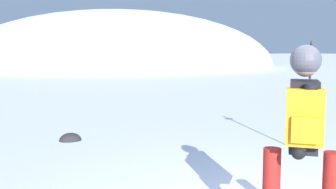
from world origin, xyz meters
The scene contains 4 objects.
ridge_peak_main centered at (10.51, 36.15, 0.00)m, with size 31.42×28.28×11.21m.
snowboarder_main centered at (-0.35, -0.38, 0.92)m, with size 1.45×1.32×1.71m.
piste_marker_near centered at (2.00, 1.92, 1.05)m, with size 0.20×0.20×1.83m.
rock_dark centered at (-1.23, 4.56, 0.00)m, with size 0.41×0.35×0.29m.
Camera 1 is at (-2.73, -2.82, 1.67)m, focal length 42.94 mm.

